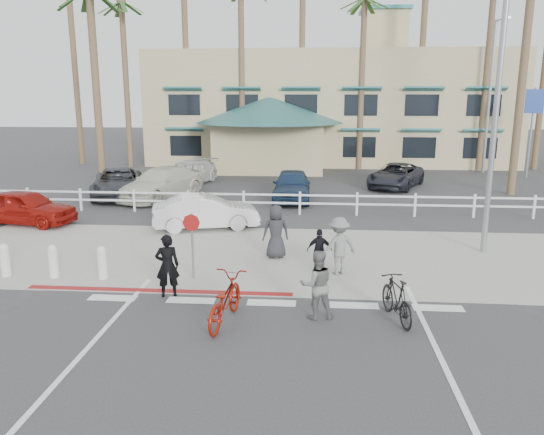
# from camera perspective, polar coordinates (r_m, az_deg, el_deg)

# --- Properties ---
(ground) EXTENTS (140.00, 140.00, 0.00)m
(ground) POSITION_cam_1_polar(r_m,az_deg,el_deg) (12.59, -0.29, -10.27)
(ground) COLOR #333335
(bike_path) EXTENTS (12.00, 16.00, 0.01)m
(bike_path) POSITION_cam_1_polar(r_m,az_deg,el_deg) (10.79, -1.23, -14.45)
(bike_path) COLOR #333335
(bike_path) RESTS_ON ground
(sidewalk_plaza) EXTENTS (22.00, 7.00, 0.01)m
(sidewalk_plaza) POSITION_cam_1_polar(r_m,az_deg,el_deg) (16.80, 1.02, -4.17)
(sidewalk_plaza) COLOR gray
(sidewalk_plaza) RESTS_ON ground
(cross_street) EXTENTS (40.00, 5.00, 0.01)m
(cross_street) POSITION_cam_1_polar(r_m,az_deg,el_deg) (20.65, 1.73, -0.89)
(cross_street) COLOR #333335
(cross_street) RESTS_ON ground
(parking_lot) EXTENTS (50.00, 16.00, 0.01)m
(parking_lot) POSITION_cam_1_polar(r_m,az_deg,el_deg) (29.95, 2.66, 3.49)
(parking_lot) COLOR #333335
(parking_lot) RESTS_ON ground
(curb_red) EXTENTS (7.00, 0.25, 0.02)m
(curb_red) POSITION_cam_1_polar(r_m,az_deg,el_deg) (14.23, -12.11, -7.71)
(curb_red) COLOR maroon
(curb_red) RESTS_ON ground
(rail_fence) EXTENTS (29.40, 0.16, 1.00)m
(rail_fence) POSITION_cam_1_polar(r_m,az_deg,el_deg) (22.47, 3.27, 1.54)
(rail_fence) COLOR silver
(rail_fence) RESTS_ON ground
(building) EXTENTS (28.00, 16.00, 11.30)m
(building) POSITION_cam_1_polar(r_m,az_deg,el_deg) (42.53, 6.16, 13.90)
(building) COLOR tan
(building) RESTS_ON ground
(sign_post) EXTENTS (0.50, 0.10, 2.90)m
(sign_post) POSITION_cam_1_polar(r_m,az_deg,el_deg) (14.54, -8.62, -1.16)
(sign_post) COLOR gray
(sign_post) RESTS_ON ground
(bollard_0) EXTENTS (0.26, 0.26, 0.95)m
(bollard_0) POSITION_cam_1_polar(r_m,az_deg,el_deg) (15.38, -17.80, -4.63)
(bollard_0) COLOR silver
(bollard_0) RESTS_ON ground
(bollard_1) EXTENTS (0.26, 0.26, 0.95)m
(bollard_1) POSITION_cam_1_polar(r_m,az_deg,el_deg) (15.96, -22.47, -4.37)
(bollard_1) COLOR silver
(bollard_1) RESTS_ON ground
(bollard_2) EXTENTS (0.26, 0.26, 0.95)m
(bollard_2) POSITION_cam_1_polar(r_m,az_deg,el_deg) (16.64, -26.78, -4.11)
(bollard_2) COLOR silver
(bollard_2) RESTS_ON ground
(streetlight_0) EXTENTS (0.60, 2.00, 9.00)m
(streetlight_0) POSITION_cam_1_polar(r_m,az_deg,el_deg) (17.89, 22.95, 10.50)
(streetlight_0) COLOR gray
(streetlight_0) RESTS_ON ground
(streetlight_1) EXTENTS (0.60, 2.00, 9.50)m
(streetlight_1) POSITION_cam_1_polar(r_m,az_deg,el_deg) (37.18, 22.34, 11.77)
(streetlight_1) COLOR gray
(streetlight_1) RESTS_ON ground
(info_sign) EXTENTS (1.20, 0.16, 5.60)m
(info_sign) POSITION_cam_1_polar(r_m,az_deg,el_deg) (36.02, 26.07, 8.29)
(info_sign) COLOR navy
(info_sign) RESTS_ON ground
(palm_0) EXTENTS (4.00, 4.00, 15.00)m
(palm_0) POSITION_cam_1_polar(r_m,az_deg,el_deg) (41.26, -20.52, 15.78)
(palm_0) COLOR #24491C
(palm_0) RESTS_ON ground
(palm_1) EXTENTS (4.00, 4.00, 13.00)m
(palm_1) POSITION_cam_1_polar(r_m,az_deg,el_deg) (38.79, -15.48, 14.86)
(palm_1) COLOR #24491C
(palm_1) RESTS_ON ground
(palm_2) EXTENTS (4.00, 4.00, 16.00)m
(palm_2) POSITION_cam_1_polar(r_m,az_deg,el_deg) (38.69, -9.26, 17.39)
(palm_2) COLOR #24491C
(palm_2) RESTS_ON ground
(palm_3) EXTENTS (4.00, 4.00, 14.00)m
(palm_3) POSITION_cam_1_polar(r_m,az_deg,el_deg) (36.91, -3.29, 16.19)
(palm_3) COLOR #24491C
(palm_3) RESTS_ON ground
(palm_4) EXTENTS (4.00, 4.00, 15.00)m
(palm_4) POSITION_cam_1_polar(r_m,az_deg,el_deg) (37.61, 3.24, 16.89)
(palm_4) COLOR #24491C
(palm_4) RESTS_ON ground
(palm_5) EXTENTS (4.00, 4.00, 13.00)m
(palm_5) POSITION_cam_1_polar(r_m,az_deg,el_deg) (36.67, 9.67, 15.27)
(palm_5) COLOR #24491C
(palm_5) RESTS_ON ground
(palm_6) EXTENTS (4.00, 4.00, 17.00)m
(palm_6) POSITION_cam_1_polar(r_m,az_deg,el_deg) (38.32, 15.92, 17.87)
(palm_6) COLOR #24491C
(palm_6) RESTS_ON ground
(palm_7) EXTENTS (4.00, 4.00, 14.00)m
(palm_7) POSITION_cam_1_polar(r_m,az_deg,el_deg) (38.19, 22.18, 15.18)
(palm_7) COLOR #24491C
(palm_7) RESTS_ON ground
(palm_10) EXTENTS (4.00, 4.00, 12.00)m
(palm_10) POSITION_cam_1_polar(r_m,az_deg,el_deg) (28.72, -18.49, 14.45)
(palm_10) COLOR #24491C
(palm_10) RESTS_ON ground
(palm_11) EXTENTS (4.00, 4.00, 14.00)m
(palm_11) POSITION_cam_1_polar(r_m,az_deg,el_deg) (29.35, 25.58, 15.79)
(palm_11) COLOR #24491C
(palm_11) RESTS_ON ground
(bike_red) EXTENTS (1.03, 2.15, 1.08)m
(bike_red) POSITION_cam_1_polar(r_m,az_deg,el_deg) (11.94, -5.14, -8.85)
(bike_red) COLOR maroon
(bike_red) RESTS_ON ground
(rider_red) EXTENTS (0.68, 0.54, 1.63)m
(rider_red) POSITION_cam_1_polar(r_m,az_deg,el_deg) (13.57, -11.19, -5.10)
(rider_red) COLOR black
(rider_red) RESTS_ON ground
(bike_black) EXTENTS (0.88, 1.79, 1.03)m
(bike_black) POSITION_cam_1_polar(r_m,az_deg,el_deg) (12.35, 13.27, -8.52)
(bike_black) COLOR black
(bike_black) RESTS_ON ground
(rider_black) EXTENTS (0.89, 0.76, 1.61)m
(rider_black) POSITION_cam_1_polar(r_m,az_deg,el_deg) (12.10, 4.86, -7.21)
(rider_black) COLOR slate
(rider_black) RESTS_ON ground
(pedestrian_a) EXTENTS (1.23, 1.02, 1.66)m
(pedestrian_a) POSITION_cam_1_polar(r_m,az_deg,el_deg) (15.06, 7.20, -3.06)
(pedestrian_a) COLOR slate
(pedestrian_a) RESTS_ON ground
(pedestrian_child) EXTENTS (0.73, 0.32, 1.24)m
(pedestrian_child) POSITION_cam_1_polar(r_m,az_deg,el_deg) (15.36, 5.14, -3.50)
(pedestrian_child) COLOR black
(pedestrian_child) RESTS_ON ground
(pedestrian_b) EXTENTS (0.93, 0.72, 1.69)m
(pedestrian_b) POSITION_cam_1_polar(r_m,az_deg,el_deg) (16.44, 0.42, -1.52)
(pedestrian_b) COLOR #26272A
(pedestrian_b) RESTS_ON ground
(car_white_sedan) EXTENTS (4.20, 2.39, 1.31)m
(car_white_sedan) POSITION_cam_1_polar(r_m,az_deg,el_deg) (20.23, -7.12, 0.61)
(car_white_sedan) COLOR silver
(car_white_sedan) RESTS_ON ground
(car_red_compact) EXTENTS (4.22, 2.32, 1.36)m
(car_red_compact) POSITION_cam_1_polar(r_m,az_deg,el_deg) (22.95, -24.98, 1.02)
(car_red_compact) COLOR maroon
(car_red_compact) RESTS_ON ground
(lot_car_0) EXTENTS (3.72, 5.51, 1.40)m
(lot_car_0) POSITION_cam_1_polar(r_m,az_deg,el_deg) (27.51, -16.28, 3.59)
(lot_car_0) COLOR #2E3139
(lot_car_0) RESTS_ON ground
(lot_car_1) EXTENTS (3.89, 5.59, 1.50)m
(lot_car_1) POSITION_cam_1_polar(r_m,az_deg,el_deg) (26.53, -11.83, 3.61)
(lot_car_1) COLOR beige
(lot_car_1) RESTS_ON ground
(lot_car_2) EXTENTS (1.79, 4.35, 1.48)m
(lot_car_2) POSITION_cam_1_polar(r_m,az_deg,el_deg) (25.56, 2.14, 3.50)
(lot_car_2) COLOR #182D4C
(lot_car_2) RESTS_ON ground
(lot_car_4) EXTENTS (2.81, 4.85, 1.32)m
(lot_car_4) POSITION_cam_1_polar(r_m,az_deg,el_deg) (30.55, -8.80, 4.79)
(lot_car_4) COLOR silver
(lot_car_4) RESTS_ON ground
(lot_car_5) EXTENTS (3.91, 5.19, 1.31)m
(lot_car_5) POSITION_cam_1_polar(r_m,az_deg,el_deg) (29.95, 13.18, 4.42)
(lot_car_5) COLOR #20222C
(lot_car_5) RESTS_ON ground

